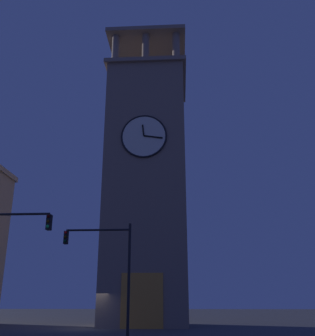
# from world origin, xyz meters

# --- Properties ---
(ground_plane) EXTENTS (200.00, 200.00, 0.00)m
(ground_plane) POSITION_xyz_m (0.00, 0.00, 0.00)
(ground_plane) COLOR #424247
(clocktower) EXTENTS (7.61, 8.21, 29.00)m
(clocktower) POSITION_xyz_m (-3.82, -3.84, 12.06)
(clocktower) COLOR gray
(clocktower) RESTS_ON ground_plane
(traffic_signal_mid) EXTENTS (3.13, 0.41, 6.28)m
(traffic_signal_mid) POSITION_xyz_m (1.56, 12.43, 4.14)
(traffic_signal_mid) COLOR black
(traffic_signal_mid) RESTS_ON ground_plane
(traffic_signal_far) EXTENTS (3.91, 0.41, 6.18)m
(traffic_signal_far) POSITION_xyz_m (-2.68, 8.44, 4.15)
(traffic_signal_far) COLOR black
(traffic_signal_far) RESTS_ON ground_plane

